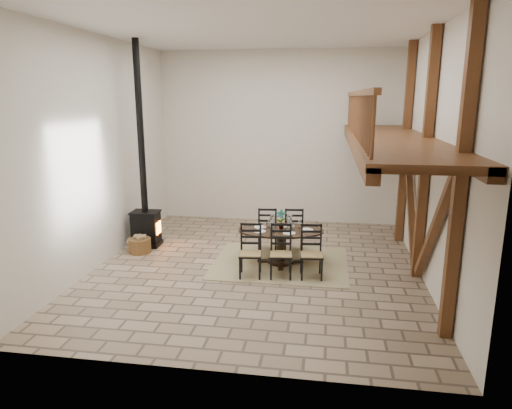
% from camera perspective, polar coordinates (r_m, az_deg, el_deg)
% --- Properties ---
extents(ground, '(8.00, 8.00, 0.00)m').
position_cam_1_polar(ground, '(10.23, 0.18, -7.79)').
color(ground, tan).
rests_on(ground, ground).
extents(room_shell, '(7.02, 8.02, 5.01)m').
position_cam_1_polar(room_shell, '(9.46, 7.43, 9.15)').
color(room_shell, beige).
rests_on(room_shell, ground).
extents(rug, '(3.00, 2.50, 0.02)m').
position_cam_1_polar(rug, '(10.46, 3.07, -7.26)').
color(rug, tan).
rests_on(rug, ground).
extents(dining_table, '(2.03, 2.27, 1.23)m').
position_cam_1_polar(dining_table, '(10.21, 3.10, -5.29)').
color(dining_table, black).
rests_on(dining_table, ground).
extents(wood_stove, '(0.71, 0.55, 5.00)m').
position_cam_1_polar(wood_stove, '(11.67, -13.75, 0.22)').
color(wood_stove, black).
rests_on(wood_stove, ground).
extents(log_basket, '(0.53, 0.53, 0.44)m').
position_cam_1_polar(log_basket, '(11.43, -14.30, -4.91)').
color(log_basket, brown).
rests_on(log_basket, ground).
extents(log_stack, '(0.37, 0.38, 0.31)m').
position_cam_1_polar(log_stack, '(11.55, -14.99, -4.95)').
color(log_stack, tan).
rests_on(log_stack, ground).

